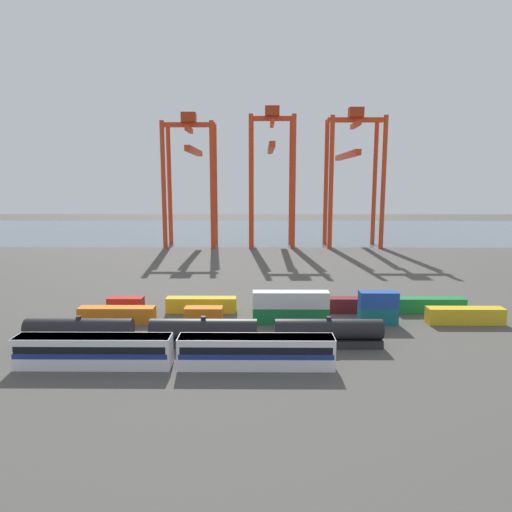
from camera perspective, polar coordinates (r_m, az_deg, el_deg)
The scene contains 19 objects.
ground_plane at distance 114.52m, azimuth 3.10°, elevation -2.08°, with size 420.00×420.00×0.00m, color #4C4944.
harbour_water at distance 212.82m, azimuth 1.88°, elevation 3.16°, with size 400.00×110.00×0.01m, color slate.
passenger_train at distance 57.81m, azimuth -10.05°, elevation -11.44°, with size 38.72×3.14×3.90m.
freight_tank_row at distance 64.25m, azimuth -6.52°, elevation -9.39°, with size 48.89×2.76×4.22m.
shipping_container_0 at distance 77.43m, azimuth -16.86°, elevation -7.01°, with size 12.10×2.44×2.60m, color orange.
shipping_container_1 at distance 74.52m, azimuth -6.51°, elevation -7.30°, with size 6.04×2.44×2.60m, color orange.
shipping_container_2 at distance 74.14m, azimuth 4.32°, elevation -7.35°, with size 12.10×2.44×2.60m, color #197538.
shipping_container_3 at distance 73.45m, azimuth 4.34°, elevation -5.40°, with size 12.10×2.44×2.60m, color silver.
shipping_container_4 at distance 76.35m, azimuth 14.87°, elevation -7.15°, with size 6.04×2.44×2.60m, color #146066.
shipping_container_5 at distance 75.67m, azimuth 14.95°, elevation -5.26°, with size 6.04×2.44×2.60m, color #1C4299.
shipping_container_6 at distance 80.92m, azimuth 24.53°, elevation -6.75°, with size 12.10×2.44×2.60m, color gold.
shipping_container_7 at distance 83.28m, azimuth -15.86°, elevation -5.82°, with size 6.04×2.44×2.60m, color #AD211C.
shipping_container_8 at distance 80.61m, azimuth -6.80°, elevation -6.03°, with size 12.10×2.44×2.60m, color gold.
shipping_container_9 at distance 80.03m, azimuth 2.63°, elevation -6.08°, with size 6.04×2.44×2.60m, color gold.
shipping_container_10 at distance 81.60m, azimuth 11.95°, elevation -5.98°, with size 12.10×2.44×2.60m, color maroon.
shipping_container_11 at distance 85.18m, azimuth 20.69°, elevation -5.74°, with size 12.10×2.44×2.60m, color #197538.
gantry_crane_west at distance 164.28m, azimuth -8.10°, elevation 10.96°, with size 17.89×34.05×45.43m.
gantry_crane_central at distance 163.28m, azimuth 1.96°, elevation 11.47°, with size 15.71×38.88×47.45m.
gantry_crane_east at distance 166.70m, azimuth 11.87°, elevation 11.04°, with size 18.92×41.35×46.97m.
Camera 1 is at (-5.30, -72.19, 22.38)m, focal length 32.21 mm.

